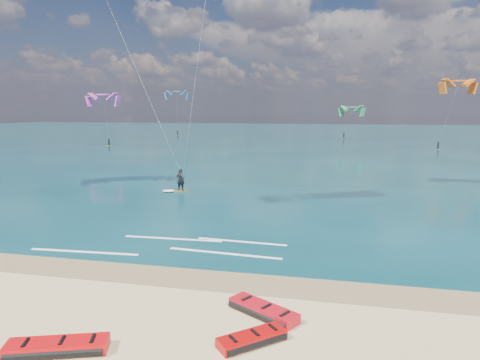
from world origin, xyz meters
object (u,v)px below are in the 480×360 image
(packed_kite_left, at_px, (57,352))
(packed_kite_right, at_px, (252,343))
(kitesurfer_main, at_px, (167,70))
(packed_kite_mid, at_px, (263,315))

(packed_kite_left, bearing_deg, packed_kite_right, -1.87)
(packed_kite_left, height_order, packed_kite_right, packed_kite_left)
(packed_kite_right, bearing_deg, kitesurfer_main, 76.79)
(packed_kite_mid, xyz_separation_m, packed_kite_right, (-0.05, -1.94, 0.00))
(kitesurfer_main, bearing_deg, packed_kite_right, -100.22)
(packed_kite_mid, bearing_deg, packed_kite_left, -116.02)
(packed_kite_mid, distance_m, packed_kite_right, 1.94)
(packed_kite_left, height_order, packed_kite_mid, packed_kite_left)
(packed_kite_right, height_order, kitesurfer_main, kitesurfer_main)
(packed_kite_mid, relative_size, kitesurfer_main, 0.15)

